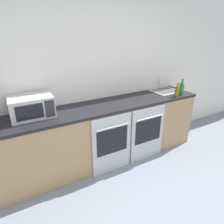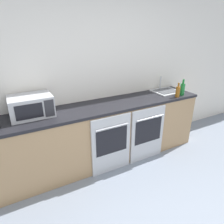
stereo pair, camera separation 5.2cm
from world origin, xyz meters
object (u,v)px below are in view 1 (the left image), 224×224
at_px(oven_left, 112,144).
at_px(bottle_amber, 177,91).
at_px(bottle_green, 181,89).
at_px(sink, 165,91).
at_px(microwave, 31,106).
at_px(oven_right, 147,134).

height_order(oven_left, bottle_amber, bottle_amber).
distance_m(oven_left, bottle_green, 1.52).
bearing_deg(bottle_green, sink, 109.67).
bearing_deg(microwave, bottle_green, -6.76).
relative_size(oven_left, microwave, 1.71).
bearing_deg(oven_left, sink, 16.73).
height_order(bottle_amber, sink, sink).
bearing_deg(bottle_amber, bottle_green, 15.68).
distance_m(oven_left, microwave, 1.18).
bearing_deg(oven_right, bottle_green, 8.83).
relative_size(oven_right, sink, 1.93).
xyz_separation_m(oven_right, sink, (0.66, 0.39, 0.50)).
bearing_deg(sink, oven_left, -163.27).
relative_size(bottle_amber, sink, 0.51).
height_order(oven_left, sink, sink).
distance_m(oven_right, bottle_amber, 0.85).
height_order(microwave, sink, microwave).
bearing_deg(sink, microwave, 179.92).
relative_size(bottle_green, bottle_amber, 1.14).
relative_size(microwave, bottle_amber, 2.20).
relative_size(oven_left, bottle_green, 3.32).
bearing_deg(bottle_amber, oven_left, -176.42).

